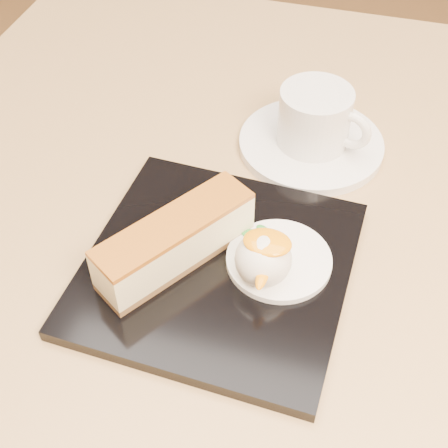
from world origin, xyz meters
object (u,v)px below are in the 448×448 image
(ice_cream_scoop, at_px, (263,259))
(coffee_cup, at_px, (316,117))
(table, at_px, (257,303))
(saucer, at_px, (311,144))
(cheesecake, at_px, (175,241))
(dessert_plate, at_px, (218,267))

(ice_cream_scoop, bearing_deg, coffee_cup, 87.19)
(table, xyz_separation_m, ice_cream_scoop, (0.02, -0.09, 0.19))
(saucer, bearing_deg, ice_cream_scoop, -92.27)
(table, xyz_separation_m, saucer, (0.03, 0.10, 0.16))
(table, bearing_deg, cheesecake, -120.60)
(dessert_plate, bearing_deg, cheesecake, -171.87)
(ice_cream_scoop, bearing_deg, cheesecake, 180.00)
(saucer, bearing_deg, dessert_plate, -104.31)
(dessert_plate, bearing_deg, ice_cream_scoop, -7.13)
(table, distance_m, ice_cream_scoop, 0.21)
(dessert_plate, relative_size, cheesecake, 1.56)
(saucer, bearing_deg, coffee_cup, -16.80)
(table, relative_size, ice_cream_scoop, 17.06)
(table, height_order, coffee_cup, coffee_cup)
(ice_cream_scoop, xyz_separation_m, coffee_cup, (0.01, 0.19, 0.01))
(cheesecake, xyz_separation_m, saucer, (0.08, 0.19, -0.03))
(cheesecake, height_order, ice_cream_scoop, ice_cream_scoop)
(ice_cream_scoop, distance_m, coffee_cup, 0.19)
(dessert_plate, distance_m, ice_cream_scoop, 0.05)
(table, height_order, dessert_plate, dessert_plate)
(table, bearing_deg, coffee_cup, 73.30)
(ice_cream_scoop, xyz_separation_m, saucer, (0.01, 0.19, -0.03))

